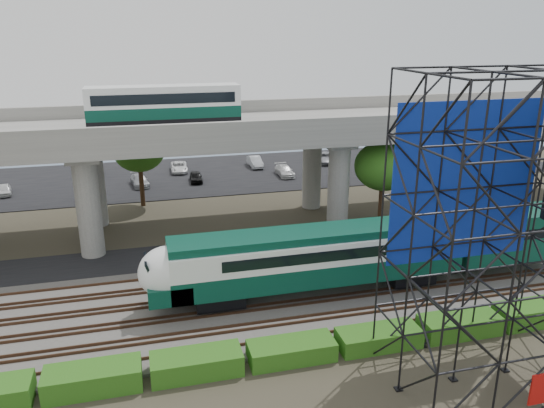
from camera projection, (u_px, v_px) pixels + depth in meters
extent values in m
plane|color=#474233|center=(255.00, 320.00, 31.85)|extent=(140.00, 140.00, 0.00)
cube|color=slate|center=(248.00, 303.00, 33.66)|extent=(90.00, 12.00, 0.20)
cube|color=black|center=(226.00, 252.00, 41.49)|extent=(90.00, 5.00, 0.08)
cube|color=black|center=(193.00, 175.00, 63.10)|extent=(90.00, 18.00, 0.08)
cube|color=#475975|center=(177.00, 140.00, 83.33)|extent=(140.00, 40.00, 0.03)
cube|color=#472D1E|center=(266.00, 341.00, 29.27)|extent=(90.00, 0.08, 0.16)
cube|color=#472D1E|center=(260.00, 327.00, 30.59)|extent=(90.00, 0.08, 0.16)
cube|color=#472D1E|center=(258.00, 322.00, 31.10)|extent=(90.00, 0.08, 0.16)
cube|color=#472D1E|center=(253.00, 310.00, 32.43)|extent=(90.00, 0.08, 0.16)
cube|color=#472D1E|center=(251.00, 306.00, 32.94)|extent=(90.00, 0.08, 0.16)
cube|color=#472D1E|center=(246.00, 295.00, 34.27)|extent=(90.00, 0.08, 0.16)
cube|color=#472D1E|center=(244.00, 291.00, 34.78)|extent=(90.00, 0.08, 0.16)
cube|color=#472D1E|center=(240.00, 282.00, 36.11)|extent=(90.00, 0.08, 0.16)
cube|color=#472D1E|center=(239.00, 278.00, 36.62)|extent=(90.00, 0.08, 0.16)
cube|color=#472D1E|center=(235.00, 269.00, 37.94)|extent=(90.00, 0.08, 0.16)
cube|color=black|center=(219.00, 297.00, 33.00)|extent=(3.00, 2.20, 0.90)
cube|color=black|center=(408.00, 274.00, 36.06)|extent=(3.00, 2.20, 0.90)
cube|color=#083D2E|center=(318.00, 269.00, 34.17)|extent=(19.00, 3.00, 1.40)
cube|color=white|center=(319.00, 248.00, 33.71)|extent=(19.00, 3.00, 1.50)
cube|color=#083D2E|center=(319.00, 233.00, 33.40)|extent=(19.00, 2.60, 0.50)
cube|color=black|center=(334.00, 246.00, 33.93)|extent=(15.00, 3.06, 0.70)
ellipsoid|color=white|center=(168.00, 272.00, 31.65)|extent=(3.60, 3.00, 3.20)
cube|color=#083D2E|center=(169.00, 288.00, 31.98)|extent=(2.60, 3.00, 1.10)
cube|color=black|center=(149.00, 266.00, 31.23)|extent=(0.48, 2.00, 1.09)
cube|color=#083D2E|center=(508.00, 234.00, 37.15)|extent=(8.00, 3.00, 3.40)
cube|color=#9E9B93|center=(212.00, 131.00, 43.85)|extent=(80.00, 12.00, 1.20)
cube|color=#9E9B93|center=(223.00, 130.00, 38.20)|extent=(80.00, 0.50, 1.10)
cube|color=#9E9B93|center=(203.00, 108.00, 48.77)|extent=(80.00, 0.50, 1.10)
cylinder|color=#9E9B93|center=(88.00, 206.00, 39.73)|extent=(1.80, 1.80, 8.00)
cylinder|color=#9E9B93|center=(94.00, 181.00, 46.16)|extent=(1.80, 1.80, 8.00)
cube|color=#9E9B93|center=(86.00, 148.00, 41.78)|extent=(2.40, 9.00, 0.60)
cylinder|color=#9E9B93|center=(338.00, 187.00, 44.44)|extent=(1.80, 1.80, 8.00)
cylinder|color=#9E9B93|center=(312.00, 167.00, 50.87)|extent=(1.80, 1.80, 8.00)
cube|color=#9E9B93|center=(326.00, 136.00, 46.49)|extent=(2.40, 9.00, 0.60)
cylinder|color=#9E9B93|center=(522.00, 174.00, 48.67)|extent=(1.80, 1.80, 8.00)
cylinder|color=#9E9B93|center=(476.00, 157.00, 55.11)|extent=(1.80, 1.80, 8.00)
cube|color=#9E9B93|center=(503.00, 127.00, 50.72)|extent=(2.40, 9.00, 0.60)
cube|color=black|center=(165.00, 122.00, 42.67)|extent=(12.00, 2.50, 0.70)
cube|color=#083D2E|center=(165.00, 112.00, 42.42)|extent=(12.00, 2.50, 0.90)
cube|color=white|center=(164.00, 98.00, 42.07)|extent=(12.00, 2.50, 1.30)
cube|color=black|center=(164.00, 97.00, 42.05)|extent=(11.00, 2.56, 0.80)
cube|color=white|center=(163.00, 87.00, 41.82)|extent=(12.00, 2.40, 0.30)
cube|color=#0E299A|center=(465.00, 183.00, 26.69)|extent=(8.10, 0.08, 8.25)
cube|color=black|center=(479.00, 375.00, 26.80)|extent=(9.36, 6.36, 0.08)
cube|color=#285613|center=(93.00, 379.00, 25.59)|extent=(4.60, 1.80, 1.20)
cube|color=#285613|center=(197.00, 364.00, 26.78)|extent=(4.60, 1.80, 1.15)
cube|color=#285613|center=(291.00, 351.00, 27.97)|extent=(4.60, 1.80, 1.03)
cube|color=#285613|center=(379.00, 338.00, 29.15)|extent=(4.60, 1.80, 1.01)
cube|color=#285613|center=(459.00, 325.00, 30.31)|extent=(4.60, 1.80, 1.12)
cube|color=#285613|center=(533.00, 313.00, 31.48)|extent=(4.60, 1.80, 1.20)
cylinder|color=#382314|center=(381.00, 202.00, 45.88)|extent=(0.44, 0.44, 4.80)
ellipsoid|color=#285613|center=(383.00, 166.00, 44.87)|extent=(4.94, 4.94, 4.18)
cylinder|color=#382314|center=(141.00, 182.00, 51.75)|extent=(0.44, 0.44, 4.80)
ellipsoid|color=#285613|center=(139.00, 150.00, 50.74)|extent=(4.94, 4.94, 4.18)
imported|color=silver|center=(4.00, 190.00, 55.45)|extent=(1.91, 3.37, 1.08)
imported|color=#929599|center=(93.00, 172.00, 62.05)|extent=(1.71, 3.87, 1.23)
imported|color=#94969B|center=(140.00, 180.00, 58.68)|extent=(2.19, 4.26, 1.18)
imported|color=white|center=(179.00, 167.00, 64.40)|extent=(2.07, 4.23, 1.16)
imported|color=black|center=(196.00, 177.00, 60.16)|extent=(1.51, 3.43, 1.15)
imported|color=#AFB1B7|center=(255.00, 162.00, 66.62)|extent=(1.45, 3.96, 1.30)
imported|color=silver|center=(285.00, 171.00, 62.61)|extent=(1.68, 4.12, 1.19)
imported|color=gray|center=(324.00, 158.00, 68.78)|extent=(3.13, 4.98, 1.28)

